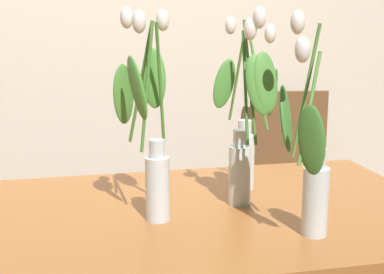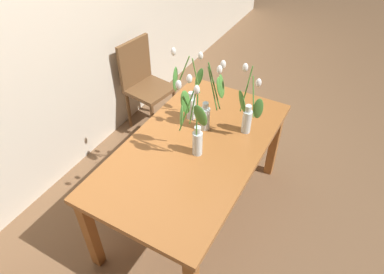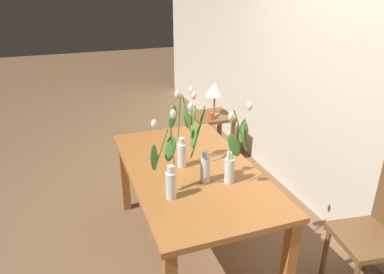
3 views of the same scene
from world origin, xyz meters
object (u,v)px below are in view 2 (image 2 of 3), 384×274
object	(u,v)px
dining_table	(194,155)
dining_chair	(144,81)
tulip_vase_0	(190,96)
tulip_vase_2	(248,114)
tulip_vase_3	(194,128)
tulip_vase_1	(210,107)

from	to	relation	value
dining_table	dining_chair	size ratio (longest dim) A/B	1.72
dining_chair	dining_table	bearing A→B (deg)	-128.17
tulip_vase_0	dining_chair	distance (m)	1.07
tulip_vase_2	dining_chair	size ratio (longest dim) A/B	0.62
tulip_vase_3	tulip_vase_1	bearing A→B (deg)	5.89
tulip_vase_2	tulip_vase_3	distance (m)	0.44
tulip_vase_2	dining_chair	xyz separation A→B (m)	(0.51, 1.29, -0.39)
dining_table	dining_chair	bearing A→B (deg)	51.83
tulip_vase_0	dining_chair	xyz separation A→B (m)	(0.53, 0.84, -0.40)
tulip_vase_1	dining_chair	world-z (taller)	tulip_vase_1
dining_table	dining_chair	distance (m)	1.31
tulip_vase_3	dining_chair	world-z (taller)	tulip_vase_3
tulip_vase_1	tulip_vase_3	size ratio (longest dim) A/B	1.00
tulip_vase_1	tulip_vase_3	world-z (taller)	same
tulip_vase_1	tulip_vase_2	xyz separation A→B (m)	(0.09, -0.25, -0.02)
tulip_vase_1	tulip_vase_2	distance (m)	0.27
tulip_vase_2	dining_chair	world-z (taller)	tulip_vase_2
dining_table	tulip_vase_3	size ratio (longest dim) A/B	2.74
dining_table	tulip_vase_2	size ratio (longest dim) A/B	2.79
tulip_vase_1	dining_chair	distance (m)	1.26
dining_table	tulip_vase_1	size ratio (longest dim) A/B	2.73
tulip_vase_0	tulip_vase_2	distance (m)	0.45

